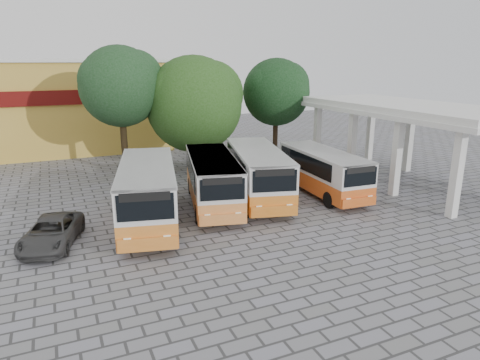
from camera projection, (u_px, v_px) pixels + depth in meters
name	position (u px, v px, depth m)	size (l,w,h in m)	color
ground	(301.00, 223.00, 22.17)	(90.00, 90.00, 0.00)	slate
terminal_shelter	(407.00, 111.00, 28.46)	(6.80, 15.80, 5.40)	silver
shophouse_block	(53.00, 105.00, 39.68)	(20.40, 10.40, 8.30)	gold
bus_far_left	(148.00, 190.00, 21.62)	(4.48, 9.11, 3.13)	orange
bus_centre_left	(213.00, 178.00, 24.31)	(4.26, 8.51, 2.92)	orange
bus_centre_right	(258.00, 171.00, 25.54)	(4.64, 8.97, 3.06)	orange
bus_far_right	(323.00, 170.00, 26.60)	(2.74, 7.74, 2.75)	#CF5217
tree_left	(121.00, 84.00, 30.41)	(6.04, 5.75, 9.24)	black
tree_middle	(195.00, 101.00, 32.21)	(7.61, 7.24, 8.59)	#302214
tree_right	(277.00, 90.00, 35.70)	(5.86, 5.58, 8.39)	#372618
parked_car	(51.00, 232.00, 19.35)	(2.06, 4.48, 1.24)	#383838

